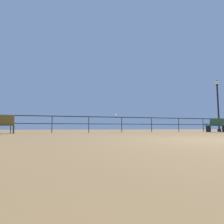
# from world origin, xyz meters

# --- Properties ---
(pier_railing) EXTENTS (22.55, 0.05, 1.05)m
(pier_railing) POSITION_xyz_m (0.00, 8.33, 0.78)
(pier_railing) COLOR black
(pier_railing) RESTS_ON ground_plane
(bench_near_left) EXTENTS (1.53, 0.82, 1.01)m
(bench_near_left) POSITION_xyz_m (7.21, 7.44, 0.55)
(bench_near_left) COLOR #2C533C
(bench_near_left) RESTS_ON ground_plane
(lamppost_center) EXTENTS (0.32, 0.32, 4.38)m
(lamppost_center) POSITION_xyz_m (8.67, 8.67, 2.42)
(lamppost_center) COLOR black
(lamppost_center) RESTS_ON ground_plane
(seagull_on_rail) EXTENTS (0.23, 0.41, 0.19)m
(seagull_on_rail) POSITION_xyz_m (-0.44, 8.35, 1.14)
(seagull_on_rail) COLOR silver
(seagull_on_rail) RESTS_ON pier_railing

